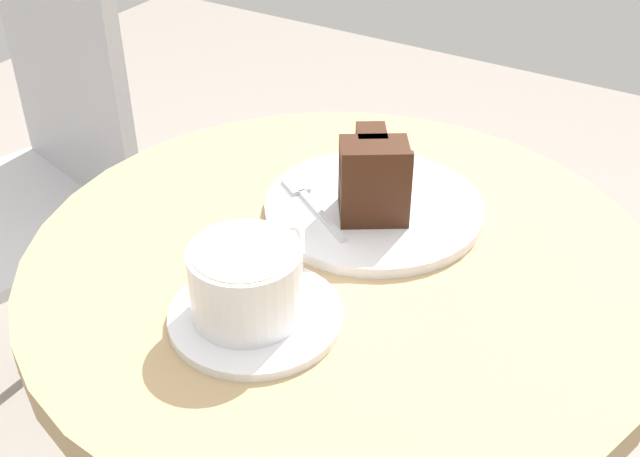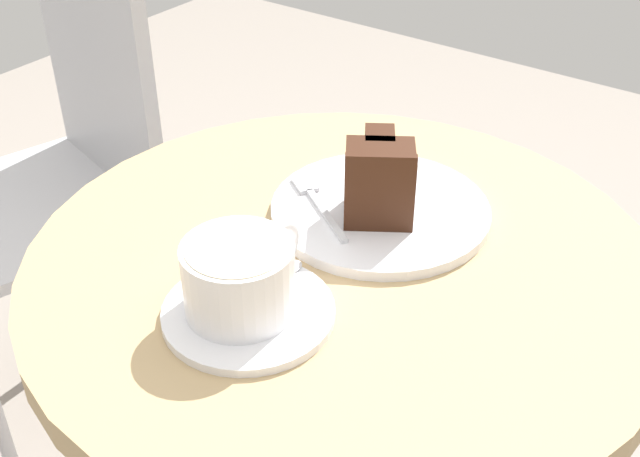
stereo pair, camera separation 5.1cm
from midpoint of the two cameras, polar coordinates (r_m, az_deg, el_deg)
The scene contains 9 objects.
cafe_table at distance 0.90m, azimuth -0.26°, elevation -8.45°, with size 0.65×0.65×0.71m.
saucer at distance 0.74m, azimuth -6.59°, elevation -6.25°, with size 0.16×0.16×0.01m.
coffee_cup at distance 0.72m, azimuth -7.24°, elevation -3.69°, with size 0.14×0.10×0.07m.
teaspoon at distance 0.78m, azimuth -5.83°, elevation -3.32°, with size 0.09×0.07×0.00m.
cake_plate at distance 0.88m, azimuth 2.17°, elevation 1.44°, with size 0.24×0.24×0.01m.
cake_slice at distance 0.84m, azimuth 2.07°, elevation 3.57°, with size 0.10×0.09×0.09m.
fork at distance 0.88m, azimuth -2.48°, elevation 2.01°, with size 0.09×0.12×0.00m.
napkin at distance 0.90m, azimuth 1.56°, elevation 2.09°, with size 0.17×0.16×0.00m.
cafe_chair at distance 1.42m, azimuth -20.85°, elevation 4.61°, with size 0.47×0.47×0.93m.
Camera 1 is at (-0.58, -0.33, 1.20)m, focal length 45.00 mm.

